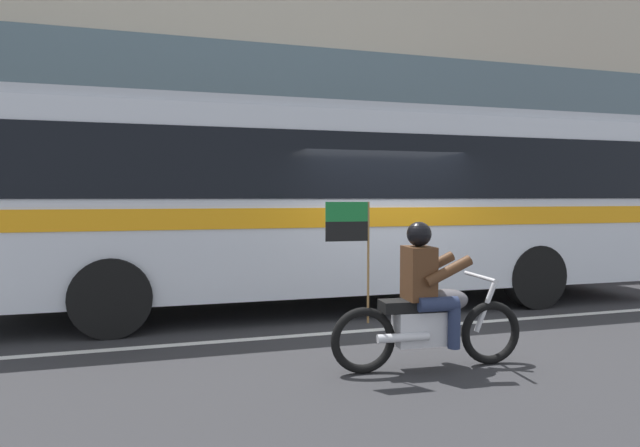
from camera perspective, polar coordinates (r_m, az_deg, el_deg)
ground_plane at (r=8.23m, az=6.87°, el=-9.99°), size 60.00×60.00×0.00m
sidewalk_curb at (r=12.99m, az=-2.11°, el=-4.91°), size 28.00×3.80×0.15m
lane_center_stripe at (r=7.70m, az=8.68°, el=-10.87°), size 26.60×0.14×0.01m
transit_bus at (r=9.01m, az=1.63°, el=3.21°), size 11.13×2.70×3.22m
motorcycle_with_rider at (r=5.85m, az=11.27°, el=-8.63°), size 2.19×0.64×1.78m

